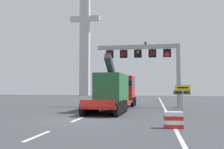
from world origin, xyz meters
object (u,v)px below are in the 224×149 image
object	(u,v)px
exit_sign_yellow	(183,92)
crash_barrier_striped	(173,120)
tourist_info_sign_brown	(182,95)
heavy_haul_truck_red	(117,90)
overhead_lane_gantry	(150,57)
bridge_pylon_distant	(85,32)

from	to	relation	value
exit_sign_yellow	crash_barrier_striped	xyz separation A→B (m)	(-1.61, -10.12, -1.42)
exit_sign_yellow	crash_barrier_striped	world-z (taller)	exit_sign_yellow
exit_sign_yellow	tourist_info_sign_brown	bearing A→B (deg)	85.83
heavy_haul_truck_red	tourist_info_sign_brown	distance (m)	6.74
overhead_lane_gantry	crash_barrier_striped	bearing A→B (deg)	-84.15
overhead_lane_gantry	exit_sign_yellow	distance (m)	6.54
overhead_lane_gantry	crash_barrier_striped	world-z (taller)	overhead_lane_gantry
tourist_info_sign_brown	crash_barrier_striped	distance (m)	12.69
heavy_haul_truck_red	tourist_info_sign_brown	size ratio (longest dim) A/B	7.23
heavy_haul_truck_red	bridge_pylon_distant	world-z (taller)	bridge_pylon_distant
heavy_haul_truck_red	bridge_pylon_distant	distance (m)	51.95
crash_barrier_striped	bridge_pylon_distant	distance (m)	64.91
heavy_haul_truck_red	exit_sign_yellow	distance (m)	6.86
tourist_info_sign_brown	crash_barrier_striped	size ratio (longest dim) A/B	1.89
tourist_info_sign_brown	bridge_pylon_distant	bearing A→B (deg)	116.86
overhead_lane_gantry	bridge_pylon_distant	size ratio (longest dim) A/B	0.26
heavy_haul_truck_red	crash_barrier_striped	bearing A→B (deg)	-67.94
heavy_haul_truck_red	exit_sign_yellow	bearing A→B (deg)	-17.42
overhead_lane_gantry	bridge_pylon_distant	world-z (taller)	bridge_pylon_distant
overhead_lane_gantry	bridge_pylon_distant	distance (m)	50.07
exit_sign_yellow	tourist_info_sign_brown	size ratio (longest dim) A/B	1.27
overhead_lane_gantry	heavy_haul_truck_red	size ratio (longest dim) A/B	0.68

